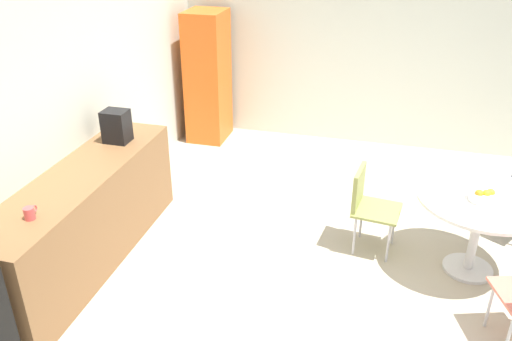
% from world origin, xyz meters
% --- Properties ---
extents(ground_plane, '(6.00, 6.00, 0.00)m').
position_xyz_m(ground_plane, '(0.00, 0.00, 0.00)').
color(ground_plane, '#B2A893').
extents(wall_back, '(6.00, 0.10, 2.60)m').
position_xyz_m(wall_back, '(0.00, 3.00, 1.30)').
color(wall_back, silver).
rests_on(wall_back, ground_plane).
extents(wall_side_right, '(0.10, 6.00, 2.60)m').
position_xyz_m(wall_side_right, '(3.00, 0.00, 1.30)').
color(wall_side_right, silver).
rests_on(wall_side_right, ground_plane).
extents(counter_block, '(2.46, 0.60, 0.90)m').
position_xyz_m(counter_block, '(-0.50, 2.65, 0.45)').
color(counter_block, brown).
rests_on(counter_block, ground_plane).
extents(locker_cabinet, '(0.60, 0.50, 1.77)m').
position_xyz_m(locker_cabinet, '(2.55, 2.55, 0.89)').
color(locker_cabinet, orange).
rests_on(locker_cabinet, ground_plane).
extents(round_table, '(1.10, 1.10, 0.76)m').
position_xyz_m(round_table, '(0.24, -0.76, 0.62)').
color(round_table, silver).
rests_on(round_table, ground_plane).
extents(chair_olive, '(0.47, 0.47, 0.83)m').
position_xyz_m(chair_olive, '(0.36, 0.20, 0.52)').
color(chair_olive, silver).
rests_on(chair_olive, ground_plane).
extents(fruit_bowl, '(0.25, 0.25, 0.11)m').
position_xyz_m(fruit_bowl, '(0.19, -0.75, 0.80)').
color(fruit_bowl, silver).
rests_on(fruit_bowl, round_table).
extents(mug_white, '(0.13, 0.08, 0.09)m').
position_xyz_m(mug_white, '(-1.23, 2.58, 0.95)').
color(mug_white, '#D84C4C').
rests_on(mug_white, counter_block).
extents(coffee_maker, '(0.20, 0.24, 0.32)m').
position_xyz_m(coffee_maker, '(0.23, 2.65, 1.06)').
color(coffee_maker, black).
rests_on(coffee_maker, counter_block).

